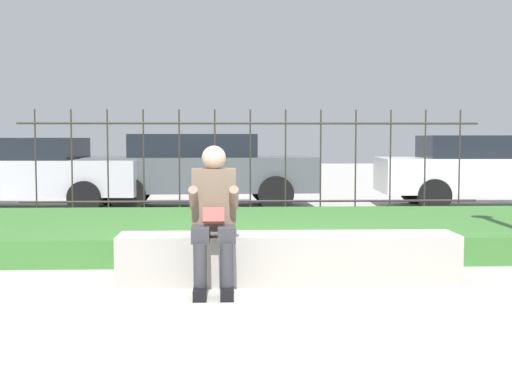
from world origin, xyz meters
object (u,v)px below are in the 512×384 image
at_px(car_parked_right, 494,169).
at_px(car_parked_left, 21,171).
at_px(car_parked_center, 200,168).
at_px(stone_bench, 288,261).
at_px(person_seated_reader, 214,212).

bearing_deg(car_parked_right, car_parked_left, -177.37).
bearing_deg(car_parked_center, car_parked_right, -4.93).
height_order(stone_bench, person_seated_reader, person_seated_reader).
xyz_separation_m(car_parked_right, car_parked_left, (-8.81, 0.08, -0.02)).
distance_m(car_parked_right, car_parked_center, 5.54).
bearing_deg(car_parked_right, stone_bench, -120.34).
height_order(stone_bench, car_parked_center, car_parked_center).
relative_size(car_parked_center, car_parked_left, 0.93).
bearing_deg(car_parked_left, person_seated_reader, -58.60).
bearing_deg(car_parked_center, car_parked_left, -179.62).
bearing_deg(car_parked_left, car_parked_center, 7.07).
height_order(car_parked_center, car_parked_left, car_parked_center).
distance_m(person_seated_reader, car_parked_left, 8.03).
distance_m(person_seated_reader, car_parked_right, 8.74).
distance_m(car_parked_center, car_parked_left, 3.28).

